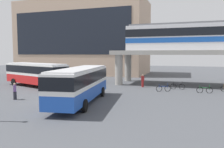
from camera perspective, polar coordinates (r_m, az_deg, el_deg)
ground_plane at (r=31.63m, az=-2.57°, el=-3.14°), size 120.00×120.00×0.00m
station_building at (r=54.77m, az=-7.13°, el=8.79°), size 29.35×13.32×16.30m
elevated_platform at (r=34.35m, az=24.22°, el=4.24°), size 28.23×6.81×4.96m
train at (r=34.34m, az=22.15°, el=8.74°), size 21.90×2.96×3.84m
bus_main at (r=20.93m, az=-7.77°, el=-1.85°), size 4.25×11.30×3.22m
bus_secondary at (r=33.01m, az=-18.54°, el=0.42°), size 11.25×6.10×3.22m
bicycle_black at (r=30.35m, az=16.04°, el=-2.99°), size 1.79×0.26×1.04m
bicycle_blue at (r=28.13m, az=12.67°, el=-3.53°), size 1.65×0.81×1.04m
bicycle_green at (r=28.39m, az=22.06°, el=-3.70°), size 1.78×0.30×1.04m
pedestrian_by_bike_rack at (r=24.46m, az=-23.04°, el=-4.09°), size 0.45×0.47×1.65m
pedestrian_at_kerb at (r=31.26m, az=7.64°, el=-1.78°), size 0.42×0.32×1.72m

